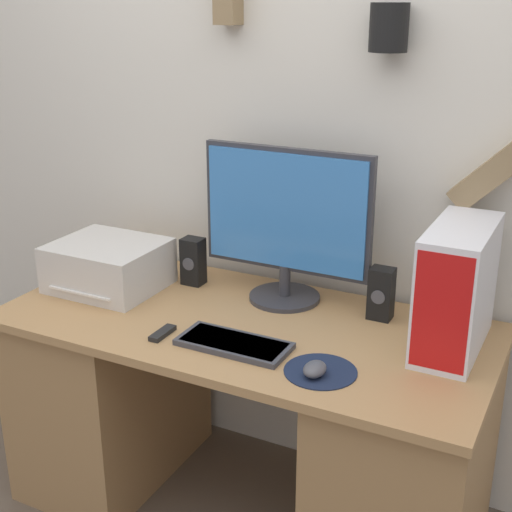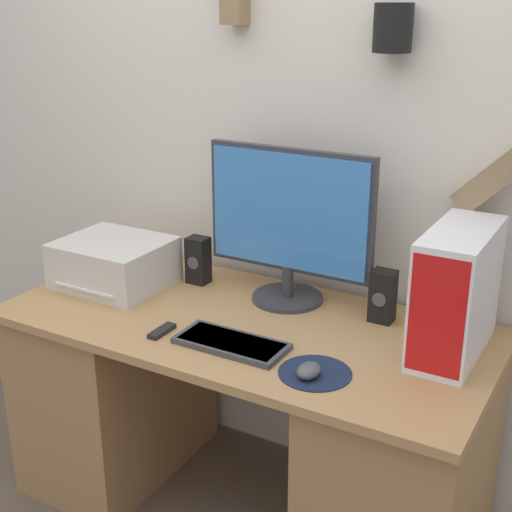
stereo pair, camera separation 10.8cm
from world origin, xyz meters
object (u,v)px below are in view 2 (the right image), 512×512
Objects in this scene: printer at (114,263)px; speaker_left at (198,260)px; remote_control at (162,331)px; monitor at (289,220)px; computer_tower at (456,292)px; keyboard at (231,343)px; mouse at (309,371)px; speaker_right at (383,296)px.

speaker_left is (0.26, 0.17, 0.00)m from printer.
speaker_left is at bearing 108.50° from remote_control.
remote_control is at bearing -117.18° from monitor.
remote_control is at bearing -157.98° from computer_tower.
speaker_left is (-0.37, -0.02, -0.21)m from monitor.
printer is at bearing 148.37° from remote_control.
computer_tower is 1.25m from printer.
printer is at bearing -146.77° from speaker_left.
monitor reaches higher than speaker_left.
monitor is at bearing 170.45° from computer_tower.
printer reaches higher than keyboard.
speaker_left is at bearing 134.83° from keyboard.
mouse is at bearing -11.21° from keyboard.
computer_tower is 3.71× the size of remote_control.
speaker_right reaches higher than mouse.
monitor reaches higher than speaker_right.
remote_control is (0.14, -0.42, -0.08)m from speaker_left.
speaker_right is 0.73m from remote_control.
monitor is 3.44× the size of speaker_left.
monitor is at bearing 17.22° from printer.
computer_tower is 0.99m from speaker_left.
mouse is 0.47m from speaker_right.
computer_tower is 2.30× the size of speaker_right.
keyboard is at bearing -130.01° from speaker_right.
computer_tower is at bearing 22.02° from remote_control.
remote_control is at bearing 177.62° from mouse.
mouse is 0.49× the size of speaker_right.
computer_tower is at bearing -9.55° from monitor.
printer is 1.00m from speaker_right.
speaker_left is at bearing -176.33° from monitor.
printer is 0.48m from remote_control.
computer_tower reaches higher than keyboard.
printer is 2.15× the size of speaker_left.
speaker_left reaches higher than mouse.
computer_tower reaches higher than speaker_left.
monitor reaches higher than keyboard.
mouse is at bearing -130.16° from computer_tower.
monitor is at bearing 179.66° from speaker_right.
monitor reaches higher than printer.
monitor is at bearing 3.67° from speaker_left.
monitor is at bearing 91.87° from keyboard.
monitor is 5.54× the size of remote_control.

